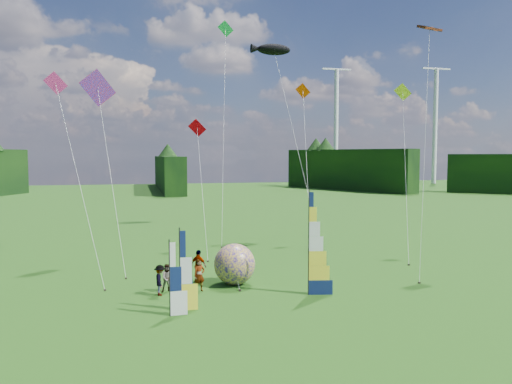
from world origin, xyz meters
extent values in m
plane|color=#1F580D|center=(0.00, 0.00, 0.00)|extent=(220.00, 220.00, 0.00)
sphere|color=#130082|center=(-1.81, 5.88, 1.19)|extent=(3.01, 3.01, 2.39)
imported|color=#66594C|center=(-3.98, 4.93, 0.89)|extent=(0.76, 0.62, 1.78)
imported|color=#66594C|center=(-5.67, 5.22, 0.77)|extent=(0.78, 0.44, 1.54)
imported|color=#66594C|center=(-6.12, 4.66, 0.82)|extent=(0.40, 1.06, 1.64)
imported|color=#66594C|center=(-3.73, 7.14, 0.94)|extent=(1.09, 1.10, 1.88)
camera|label=1|loc=(-7.40, -21.97, 7.48)|focal=35.00mm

